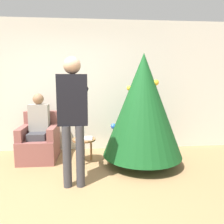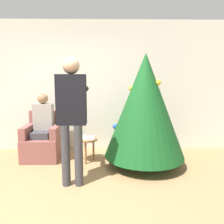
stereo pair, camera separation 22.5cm
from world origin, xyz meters
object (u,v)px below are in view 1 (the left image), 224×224
at_px(armchair, 40,143).
at_px(person_seated, 38,124).
at_px(christmas_tree, 143,105).
at_px(person_standing, 73,110).
at_px(side_stool, 84,142).

bearing_deg(armchair, person_seated, -90.00).
bearing_deg(christmas_tree, person_standing, -149.19).
bearing_deg(person_seated, side_stool, -14.08).
distance_m(christmas_tree, person_standing, 1.31).
xyz_separation_m(person_seated, side_stool, (0.84, -0.21, -0.31)).
height_order(armchair, person_seated, person_seated).
distance_m(armchair, person_seated, 0.36).
xyz_separation_m(christmas_tree, armchair, (-1.87, 0.43, -0.74)).
height_order(person_seated, person_standing, person_standing).
height_order(christmas_tree, person_seated, christmas_tree).
bearing_deg(armchair, christmas_tree, -13.11).
height_order(christmas_tree, person_standing, christmas_tree).
distance_m(armchair, person_standing, 1.54).
xyz_separation_m(person_standing, side_stool, (0.10, 0.87, -0.72)).
relative_size(person_standing, side_stool, 4.16).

